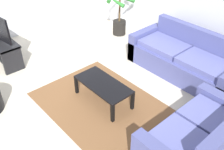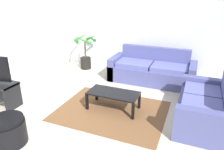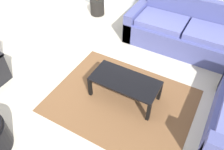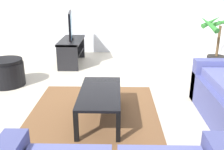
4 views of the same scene
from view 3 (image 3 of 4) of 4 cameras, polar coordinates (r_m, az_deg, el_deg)
ground_plane at (r=3.62m, az=-7.87°, el=-7.41°), size 6.60×6.60×0.00m
couch_main at (r=4.75m, az=17.89°, el=9.94°), size 2.26×0.90×0.90m
coffee_table at (r=3.46m, az=3.30°, el=-1.84°), size 1.05×0.50×0.38m
area_rug at (r=3.64m, az=2.37°, el=-6.43°), size 2.20×1.70×0.01m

